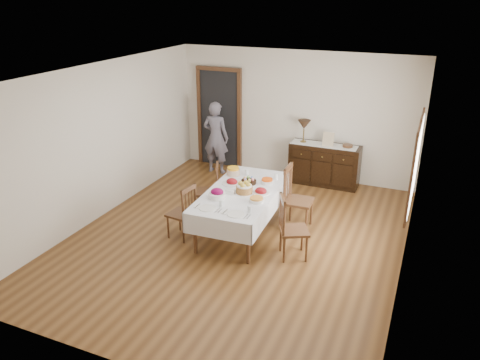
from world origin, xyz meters
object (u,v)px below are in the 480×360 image
at_px(chair_left_far, 210,189).
at_px(chair_right_near, 291,227).
at_px(chair_right_far, 296,197).
at_px(table_lamp, 304,125).
at_px(sideboard, 324,165).
at_px(person, 216,135).
at_px(dining_table, 242,196).
at_px(chair_left_near, 183,212).

height_order(chair_left_far, chair_right_near, chair_right_near).
distance_m(chair_right_far, table_lamp, 2.16).
relative_size(chair_right_near, table_lamp, 2.10).
relative_size(sideboard, person, 0.84).
bearing_deg(dining_table, person, 121.85).
bearing_deg(chair_left_near, dining_table, 133.12).
bearing_deg(chair_right_far, chair_left_far, 91.23).
height_order(chair_left_far, chair_right_far, chair_right_far).
distance_m(chair_left_near, chair_left_far, 0.95).
xyz_separation_m(chair_left_far, sideboard, (1.51, 2.10, -0.05)).
bearing_deg(chair_right_near, chair_left_near, 66.33).
distance_m(chair_right_near, sideboard, 2.96).
bearing_deg(chair_right_far, person, 50.31).
xyz_separation_m(chair_left_near, chair_right_near, (1.72, 0.10, 0.03)).
height_order(chair_left_near, sideboard, chair_left_near).
bearing_deg(sideboard, chair_right_far, -89.87).
bearing_deg(chair_left_near, person, -156.64).
height_order(chair_left_far, sideboard, chair_left_far).
bearing_deg(chair_left_far, chair_left_near, -23.65).
bearing_deg(chair_right_near, chair_left_far, 36.64).
relative_size(chair_left_far, person, 0.56).
relative_size(chair_left_near, chair_right_far, 0.84).
distance_m(dining_table, chair_right_near, 1.06).
bearing_deg(person, chair_left_near, 104.84).
xyz_separation_m(chair_left_near, person, (-0.79, 2.83, 0.37)).
height_order(chair_right_near, person, person).
height_order(dining_table, table_lamp, table_lamp).
bearing_deg(person, table_lamp, -173.99).
bearing_deg(table_lamp, chair_left_near, -109.09).
xyz_separation_m(chair_right_near, person, (-2.51, 2.72, 0.34)).
distance_m(person, table_lamp, 1.89).
height_order(chair_right_near, chair_right_far, chair_right_far).
xyz_separation_m(chair_left_near, table_lamp, (1.05, 3.05, 0.73)).
height_order(chair_right_far, person, person).
relative_size(dining_table, person, 1.30).
bearing_deg(dining_table, chair_left_near, -147.20).
height_order(chair_left_near, chair_left_far, chair_left_far).
height_order(chair_left_near, table_lamp, table_lamp).
bearing_deg(dining_table, chair_right_near, -27.68).
height_order(chair_left_near, person, person).
height_order(chair_left_far, table_lamp, table_lamp).
relative_size(chair_left_far, chair_right_near, 0.95).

